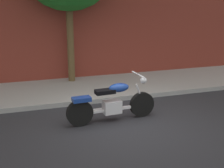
{
  "coord_description": "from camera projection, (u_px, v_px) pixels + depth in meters",
  "views": [
    {
      "loc": [
        -2.45,
        -6.43,
        3.04
      ],
      "look_at": [
        -0.31,
        0.33,
        0.96
      ],
      "focal_mm": 49.2,
      "sensor_mm": 36.0,
      "label": 1
    }
  ],
  "objects": [
    {
      "name": "ground_plane",
      "position": [
        128.0,
        124.0,
        7.45
      ],
      "size": [
        60.0,
        60.0,
        0.0
      ],
      "primitive_type": "plane",
      "color": "#28282D"
    },
    {
      "name": "motorcycle",
      "position": [
        112.0,
        103.0,
        7.54
      ],
      "size": [
        2.29,
        0.7,
        1.14
      ],
      "color": "black",
      "rests_on": "ground"
    },
    {
      "name": "sidewalk",
      "position": [
        97.0,
        88.0,
        10.11
      ],
      "size": [
        23.46,
        2.56,
        0.14
      ],
      "primitive_type": "cube",
      "color": "#9B9B9B",
      "rests_on": "ground"
    }
  ]
}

